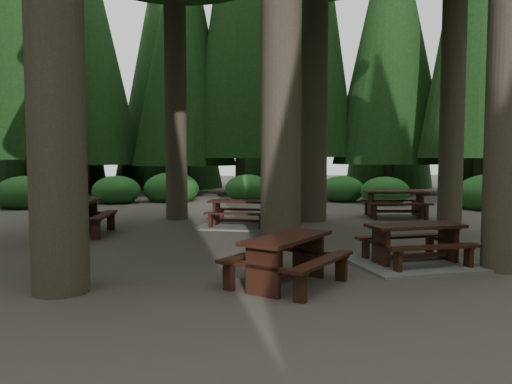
{
  "coord_description": "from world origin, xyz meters",
  "views": [
    {
      "loc": [
        -0.98,
        -9.98,
        1.84
      ],
      "look_at": [
        0.33,
        0.56,
        1.1
      ],
      "focal_mm": 35.0,
      "sensor_mm": 36.0,
      "label": 1
    }
  ],
  "objects": [
    {
      "name": "ground",
      "position": [
        0.0,
        0.0,
        0.0
      ],
      "size": [
        80.0,
        80.0,
        0.0
      ],
      "primitive_type": "plane",
      "color": "#4B433D",
      "rests_on": "ground"
    },
    {
      "name": "picnic_table_c",
      "position": [
        0.22,
        3.07,
        0.23
      ],
      "size": [
        2.52,
        2.29,
        0.71
      ],
      "rotation": [
        0.0,
        0.0,
        -0.32
      ],
      "color": "gray",
      "rests_on": "ground"
    },
    {
      "name": "picnic_table_b",
      "position": [
        -3.75,
        2.2,
        0.54
      ],
      "size": [
        1.61,
        1.95,
        0.81
      ],
      "rotation": [
        0.0,
        0.0,
        1.51
      ],
      "color": "#351610",
      "rests_on": "ground"
    },
    {
      "name": "shrub_ring",
      "position": [
        0.7,
        0.75,
        0.4
      ],
      "size": [
        23.86,
        24.64,
        1.49
      ],
      "color": "#226021",
      "rests_on": "ground"
    },
    {
      "name": "picnic_table_d",
      "position": [
        5.14,
        4.6,
        0.54
      ],
      "size": [
        2.07,
        1.76,
        0.81
      ],
      "rotation": [
        0.0,
        0.0,
        -0.14
      ],
      "color": "#351610",
      "rests_on": "ground"
    },
    {
      "name": "picnic_table_a",
      "position": [
        2.75,
        -1.96,
        0.23
      ],
      "size": [
        2.28,
        1.97,
        0.7
      ],
      "rotation": [
        0.0,
        0.0,
        0.13
      ],
      "color": "gray",
      "rests_on": "ground"
    },
    {
      "name": "picnic_table_e",
      "position": [
        0.33,
        -3.03,
        0.48
      ],
      "size": [
        2.08,
        2.13,
        0.72
      ],
      "rotation": [
        0.0,
        0.0,
        0.88
      ],
      "color": "#351610",
      "rests_on": "ground"
    }
  ]
}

